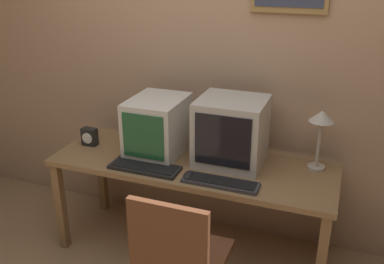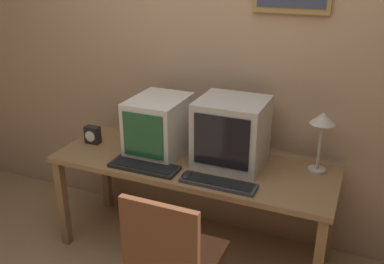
{
  "view_description": "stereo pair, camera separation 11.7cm",
  "coord_description": "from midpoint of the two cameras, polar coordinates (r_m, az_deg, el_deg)",
  "views": [
    {
      "loc": [
        0.88,
        -1.34,
        1.94
      ],
      "look_at": [
        0.0,
        1.02,
        0.92
      ],
      "focal_mm": 40.0,
      "sensor_mm": 36.0,
      "label": 1
    },
    {
      "loc": [
        0.99,
        -1.29,
        1.94
      ],
      "look_at": [
        0.0,
        1.02,
        0.92
      ],
      "focal_mm": 40.0,
      "sensor_mm": 36.0,
      "label": 2
    }
  ],
  "objects": [
    {
      "name": "wall_back",
      "position": [
        2.98,
        4.48,
        9.79
      ],
      "size": [
        8.0,
        0.08,
        2.6
      ],
      "color": "tan",
      "rests_on": "ground_plane"
    },
    {
      "name": "desk",
      "position": [
        2.83,
        1.19,
        -5.43
      ],
      "size": [
        1.85,
        0.64,
        0.7
      ],
      "color": "olive",
      "rests_on": "ground_plane"
    },
    {
      "name": "monitor_left",
      "position": [
        2.88,
        -3.28,
        0.86
      ],
      "size": [
        0.34,
        0.44,
        0.38
      ],
      "color": "beige",
      "rests_on": "desk"
    },
    {
      "name": "monitor_right",
      "position": [
        2.73,
        6.51,
        0.01
      ],
      "size": [
        0.42,
        0.4,
        0.43
      ],
      "color": "#B7B2A8",
      "rests_on": "desk"
    },
    {
      "name": "keyboard_main",
      "position": [
        2.73,
        -5.16,
        -4.58
      ],
      "size": [
        0.45,
        0.16,
        0.03
      ],
      "color": "black",
      "rests_on": "desk"
    },
    {
      "name": "keyboard_side",
      "position": [
        2.53,
        4.84,
        -6.8
      ],
      "size": [
        0.46,
        0.13,
        0.03
      ],
      "color": "#333338",
      "rests_on": "desk"
    },
    {
      "name": "mouse_near_keyboard",
      "position": [
        2.6,
        0.63,
        -5.78
      ],
      "size": [
        0.06,
        0.11,
        0.04
      ],
      "color": "black",
      "rests_on": "desk"
    },
    {
      "name": "desk_clock",
      "position": [
        3.13,
        -12.09,
        -0.39
      ],
      "size": [
        0.11,
        0.06,
        0.13
      ],
      "color": "black",
      "rests_on": "desk"
    },
    {
      "name": "desk_lamp",
      "position": [
        2.7,
        18.16,
        0.87
      ],
      "size": [
        0.15,
        0.15,
        0.39
      ],
      "color": "#B2A899",
      "rests_on": "desk"
    }
  ]
}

